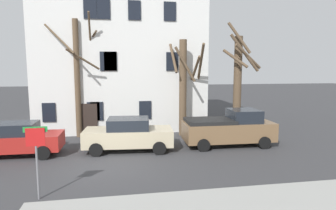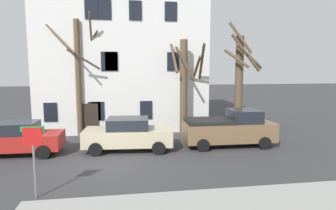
{
  "view_description": "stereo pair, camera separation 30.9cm",
  "coord_description": "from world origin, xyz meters",
  "px_view_note": "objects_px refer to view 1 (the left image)",
  "views": [
    {
      "loc": [
        0.39,
        -12.86,
        4.41
      ],
      "look_at": [
        3.21,
        3.14,
        2.31
      ],
      "focal_mm": 31.14,
      "sensor_mm": 36.0,
      "label": 1
    },
    {
      "loc": [
        0.7,
        -12.91,
        4.41
      ],
      "look_at": [
        3.21,
        3.14,
        2.31
      ],
      "focal_mm": 31.14,
      "sensor_mm": 36.0,
      "label": 2
    }
  ],
  "objects_px": {
    "pickup_truck_brown": "(229,128)",
    "car_red_sedan": "(15,139)",
    "street_sign_pole": "(36,149)",
    "tree_bare_mid": "(184,84)",
    "building_main": "(121,52)",
    "tree_bare_near": "(77,72)",
    "tree_bare_far": "(238,79)",
    "car_beige_sedan": "(129,134)",
    "bicycle_leaning": "(6,133)"
  },
  "relations": [
    {
      "from": "tree_bare_far",
      "to": "pickup_truck_brown",
      "type": "distance_m",
      "value": 4.95
    },
    {
      "from": "street_sign_pole",
      "to": "bicycle_leaning",
      "type": "xyz_separation_m",
      "value": [
        -4.12,
        9.12,
        -1.38
      ]
    },
    {
      "from": "car_beige_sedan",
      "to": "bicycle_leaning",
      "type": "bearing_deg",
      "value": 152.91
    },
    {
      "from": "tree_bare_mid",
      "to": "bicycle_leaning",
      "type": "relative_size",
      "value": 3.54
    },
    {
      "from": "tree_bare_mid",
      "to": "car_beige_sedan",
      "type": "xyz_separation_m",
      "value": [
        -3.7,
        -2.94,
        -2.47
      ]
    },
    {
      "from": "tree_bare_far",
      "to": "street_sign_pole",
      "type": "bearing_deg",
      "value": -140.34
    },
    {
      "from": "tree_bare_far",
      "to": "tree_bare_mid",
      "type": "bearing_deg",
      "value": -169.31
    },
    {
      "from": "bicycle_leaning",
      "to": "tree_bare_mid",
      "type": "bearing_deg",
      "value": -4.22
    },
    {
      "from": "tree_bare_mid",
      "to": "bicycle_leaning",
      "type": "height_order",
      "value": "tree_bare_mid"
    },
    {
      "from": "tree_bare_mid",
      "to": "street_sign_pole",
      "type": "height_order",
      "value": "tree_bare_mid"
    },
    {
      "from": "street_sign_pole",
      "to": "tree_bare_mid",
      "type": "bearing_deg",
      "value": 50.2
    },
    {
      "from": "car_red_sedan",
      "to": "car_beige_sedan",
      "type": "bearing_deg",
      "value": -0.06
    },
    {
      "from": "tree_bare_mid",
      "to": "tree_bare_far",
      "type": "relative_size",
      "value": 0.83
    },
    {
      "from": "building_main",
      "to": "street_sign_pole",
      "type": "height_order",
      "value": "building_main"
    },
    {
      "from": "tree_bare_near",
      "to": "car_beige_sedan",
      "type": "relative_size",
      "value": 1.62
    },
    {
      "from": "tree_bare_far",
      "to": "street_sign_pole",
      "type": "relative_size",
      "value": 2.98
    },
    {
      "from": "tree_bare_mid",
      "to": "car_red_sedan",
      "type": "xyz_separation_m",
      "value": [
        -9.3,
        -2.93,
        -2.5
      ]
    },
    {
      "from": "tree_bare_far",
      "to": "car_beige_sedan",
      "type": "relative_size",
      "value": 1.55
    },
    {
      "from": "street_sign_pole",
      "to": "bicycle_leaning",
      "type": "height_order",
      "value": "street_sign_pole"
    },
    {
      "from": "bicycle_leaning",
      "to": "tree_bare_far",
      "type": "bearing_deg",
      "value": -0.22
    },
    {
      "from": "building_main",
      "to": "pickup_truck_brown",
      "type": "xyz_separation_m",
      "value": [
        5.83,
        -7.75,
        -4.63
      ]
    },
    {
      "from": "building_main",
      "to": "tree_bare_mid",
      "type": "distance_m",
      "value": 6.6
    },
    {
      "from": "car_red_sedan",
      "to": "pickup_truck_brown",
      "type": "distance_m",
      "value": 11.27
    },
    {
      "from": "tree_bare_near",
      "to": "building_main",
      "type": "bearing_deg",
      "value": 56.2
    },
    {
      "from": "building_main",
      "to": "tree_bare_far",
      "type": "height_order",
      "value": "building_main"
    },
    {
      "from": "pickup_truck_brown",
      "to": "car_red_sedan",
      "type": "bearing_deg",
      "value": -179.87
    },
    {
      "from": "tree_bare_near",
      "to": "tree_bare_mid",
      "type": "bearing_deg",
      "value": -5.93
    },
    {
      "from": "tree_bare_near",
      "to": "tree_bare_far",
      "type": "relative_size",
      "value": 1.05
    },
    {
      "from": "car_beige_sedan",
      "to": "pickup_truck_brown",
      "type": "bearing_deg",
      "value": 0.33
    },
    {
      "from": "building_main",
      "to": "tree_bare_near",
      "type": "height_order",
      "value": "building_main"
    },
    {
      "from": "car_red_sedan",
      "to": "pickup_truck_brown",
      "type": "height_order",
      "value": "pickup_truck_brown"
    },
    {
      "from": "tree_bare_mid",
      "to": "car_red_sedan",
      "type": "height_order",
      "value": "tree_bare_mid"
    },
    {
      "from": "car_beige_sedan",
      "to": "street_sign_pole",
      "type": "distance_m",
      "value": 6.32
    },
    {
      "from": "car_red_sedan",
      "to": "bicycle_leaning",
      "type": "bearing_deg",
      "value": 114.8
    },
    {
      "from": "car_red_sedan",
      "to": "pickup_truck_brown",
      "type": "bearing_deg",
      "value": 0.13
    },
    {
      "from": "building_main",
      "to": "street_sign_pole",
      "type": "bearing_deg",
      "value": -103.05
    },
    {
      "from": "tree_bare_mid",
      "to": "car_red_sedan",
      "type": "distance_m",
      "value": 10.07
    },
    {
      "from": "street_sign_pole",
      "to": "bicycle_leaning",
      "type": "bearing_deg",
      "value": 114.32
    },
    {
      "from": "tree_bare_far",
      "to": "tree_bare_near",
      "type": "bearing_deg",
      "value": -179.64
    },
    {
      "from": "car_beige_sedan",
      "to": "pickup_truck_brown",
      "type": "xyz_separation_m",
      "value": [
        5.66,
        0.03,
        0.11
      ]
    },
    {
      "from": "building_main",
      "to": "tree_bare_mid",
      "type": "relative_size",
      "value": 1.96
    },
    {
      "from": "tree_bare_far",
      "to": "car_beige_sedan",
      "type": "distance_m",
      "value": 8.97
    },
    {
      "from": "building_main",
      "to": "tree_bare_near",
      "type": "relative_size",
      "value": 1.55
    },
    {
      "from": "tree_bare_mid",
      "to": "pickup_truck_brown",
      "type": "relative_size",
      "value": 1.21
    },
    {
      "from": "car_beige_sedan",
      "to": "tree_bare_mid",
      "type": "bearing_deg",
      "value": 38.51
    },
    {
      "from": "building_main",
      "to": "tree_bare_mid",
      "type": "bearing_deg",
      "value": -51.35
    },
    {
      "from": "tree_bare_far",
      "to": "street_sign_pole",
      "type": "distance_m",
      "value": 14.31
    },
    {
      "from": "pickup_truck_brown",
      "to": "street_sign_pole",
      "type": "bearing_deg",
      "value": -148.72
    },
    {
      "from": "pickup_truck_brown",
      "to": "tree_bare_far",
      "type": "bearing_deg",
      "value": 60.82
    },
    {
      "from": "building_main",
      "to": "street_sign_pole",
      "type": "relative_size",
      "value": 4.85
    }
  ]
}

